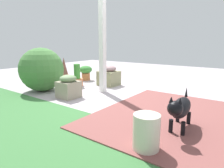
% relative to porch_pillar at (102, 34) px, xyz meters
% --- Properties ---
extents(ground_plane, '(12.00, 12.00, 0.00)m').
position_rel_porch_pillar_xyz_m(ground_plane, '(-0.44, 0.14, -1.22)').
color(ground_plane, '#ADA2A9').
extents(brick_path, '(1.80, 2.40, 0.02)m').
position_rel_porch_pillar_xyz_m(brick_path, '(-1.63, 0.55, -1.21)').
color(brick_path, brown).
rests_on(brick_path, ground).
extents(porch_pillar, '(0.11, 0.11, 2.43)m').
position_rel_porch_pillar_xyz_m(porch_pillar, '(0.00, 0.00, 0.00)').
color(porch_pillar, white).
rests_on(porch_pillar, ground).
extents(stone_planter_nearest, '(0.47, 0.43, 0.50)m').
position_rel_porch_pillar_xyz_m(stone_planter_nearest, '(0.29, -0.60, -0.98)').
color(stone_planter_nearest, gray).
rests_on(stone_planter_nearest, ground).
extents(stone_planter_mid, '(0.36, 0.37, 0.45)m').
position_rel_porch_pillar_xyz_m(stone_planter_mid, '(0.24, 0.75, -1.00)').
color(stone_planter_mid, gray).
rests_on(stone_planter_mid, ground).
extents(round_shrub, '(0.94, 0.94, 0.94)m').
position_rel_porch_pillar_xyz_m(round_shrub, '(1.12, 0.72, -0.75)').
color(round_shrub, '#457B3C').
rests_on(round_shrub, ground).
extents(terracotta_pot_tall, '(0.27, 0.27, 0.53)m').
position_rel_porch_pillar_xyz_m(terracotta_pot_tall, '(0.89, -0.10, -1.03)').
color(terracotta_pot_tall, '#C1704A').
rests_on(terracotta_pot_tall, ground).
extents(terracotta_pot_spiky, '(0.22, 0.22, 0.65)m').
position_rel_porch_pillar_xyz_m(terracotta_pot_spiky, '(1.52, -0.23, -0.90)').
color(terracotta_pot_spiky, '#C56844').
rests_on(terracotta_pot_spiky, ground).
extents(terracotta_pot_broad, '(0.36, 0.36, 0.41)m').
position_rel_porch_pillar_xyz_m(terracotta_pot_broad, '(1.22, -0.75, -0.97)').
color(terracotta_pot_broad, '#AD673B').
rests_on(terracotta_pot_broad, ground).
extents(dog, '(0.25, 0.72, 0.49)m').
position_rel_porch_pillar_xyz_m(dog, '(-1.93, 0.94, -0.93)').
color(dog, black).
rests_on(dog, ground).
extents(ceramic_urn, '(0.26, 0.26, 0.37)m').
position_rel_porch_pillar_xyz_m(ceramic_urn, '(-1.80, 1.57, -1.03)').
color(ceramic_urn, beige).
rests_on(ceramic_urn, ground).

